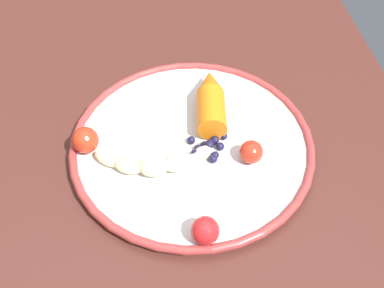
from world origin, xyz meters
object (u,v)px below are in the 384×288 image
dining_table (184,201)px  blueberry_pile (209,145)px  carrot_orange (211,100)px  plate (192,145)px  banana (154,162)px  tomato_far (251,152)px  tomato_near (205,231)px  tomato_mid (85,140)px

dining_table → blueberry_pile: (0.02, -0.04, 0.10)m
blueberry_pile → carrot_orange: bearing=-11.6°
plate → banana: 0.07m
dining_table → blueberry_pile: 0.11m
banana → carrot_orange: 0.14m
plate → tomato_far: tomato_far is taller
carrot_orange → tomato_near: 0.22m
dining_table → tomato_near: tomato_near is taller
plate → blueberry_pile: size_ratio=5.40×
banana → carrot_orange: (0.10, -0.09, 0.01)m
carrot_orange → tomato_near: size_ratio=3.60×
carrot_orange → blueberry_pile: carrot_orange is taller
tomato_mid → tomato_far: size_ratio=1.14×
carrot_orange → blueberry_pile: size_ratio=1.97×
tomato_near → dining_table: bearing=4.7°
plate → tomato_far: (-0.04, -0.07, 0.02)m
blueberry_pile → dining_table: bearing=116.4°
banana → tomato_mid: bearing=62.0°
banana → tomato_far: 0.13m
banana → blueberry_pile: size_ratio=2.64×
carrot_orange → tomato_mid: carrot_orange is taller
tomato_mid → tomato_near: bearing=-139.3°
blueberry_pile → tomato_near: tomato_near is taller
tomato_mid → dining_table: bearing=-107.7°
banana → blueberry_pile: (0.02, -0.08, -0.01)m
carrot_orange → tomato_near: bearing=168.6°
tomato_near → tomato_far: tomato_near is taller
tomato_near → blueberry_pile: bearing=-11.3°
banana → tomato_near: size_ratio=4.83×
plate → blueberry_pile: 0.03m
plate → tomato_near: (-0.15, 0.01, 0.02)m
tomato_near → tomato_far: (0.11, -0.08, -0.00)m
tomato_mid → plate: bearing=-94.9°
carrot_orange → tomato_mid: (-0.05, 0.18, -0.00)m
tomato_far → banana: bearing=88.2°
dining_table → banana: (-0.01, 0.04, 0.11)m
blueberry_pile → tomato_mid: (0.02, 0.17, 0.01)m
plate → tomato_near: 0.15m
blueberry_pile → tomato_far: bearing=-118.6°
dining_table → tomato_mid: size_ratio=34.49×
carrot_orange → blueberry_pile: bearing=168.4°
dining_table → plate: (0.03, -0.02, 0.09)m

